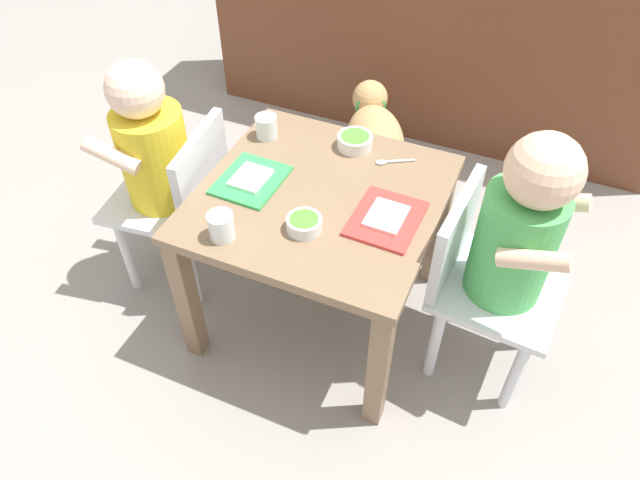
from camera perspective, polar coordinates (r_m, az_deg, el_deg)
The scene contains 13 objects.
ground_plane at distance 1.71m, azimuth 0.00°, elevation -6.76°, with size 7.00×7.00×0.00m, color gray.
kitchen_cabinet_back at distance 2.29m, azimuth 11.71°, elevation 21.13°, with size 1.66×0.35×0.90m, color brown.
dining_table at distance 1.45m, azimuth 0.00°, elevation 2.19°, with size 0.56×0.56×0.44m.
seated_child_left at distance 1.58m, azimuth -15.44°, elevation 7.85°, with size 0.31×0.31×0.69m.
seated_child_right at distance 1.33m, azimuth 18.14°, elevation 0.18°, with size 0.30×0.30×0.72m.
dog at distance 1.96m, azimuth 5.25°, elevation 9.82°, with size 0.31×0.43×0.33m.
food_tray_left at distance 1.44m, azimuth -6.72°, elevation 5.84°, with size 0.15×0.18×0.02m.
food_tray_right at distance 1.33m, azimuth 6.42°, elevation 2.13°, with size 0.15×0.18×0.02m.
water_cup_left at distance 1.57m, azimuth -5.21°, elevation 10.76°, with size 0.06×0.06×0.06m.
water_cup_right at distance 1.29m, azimuth -9.53°, elevation 1.24°, with size 0.06×0.06×0.06m.
cereal_bowl_left_side at distance 1.29m, azimuth -1.55°, elevation 1.61°, with size 0.08×0.08×0.03m.
cereal_bowl_right_side at distance 1.53m, azimuth 3.40°, elevation 9.54°, with size 0.09×0.09×0.04m.
spoon_by_left_tray at distance 1.50m, azimuth 6.88°, elevation 7.56°, with size 0.09×0.06×0.01m.
Camera 1 is at (0.42, -0.97, 1.35)m, focal length 33.03 mm.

